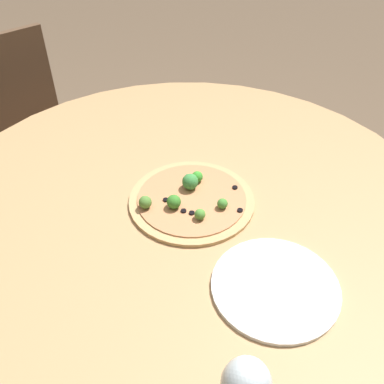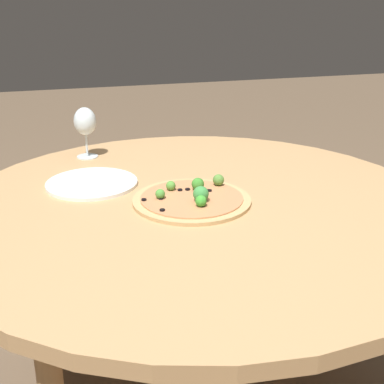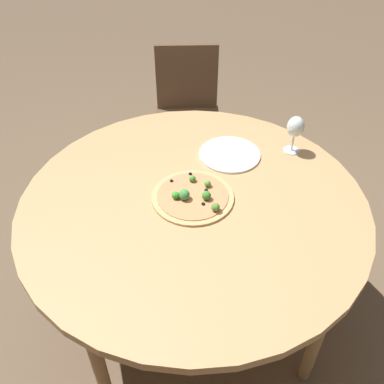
% 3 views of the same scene
% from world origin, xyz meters
% --- Properties ---
extents(ground_plane, '(12.00, 12.00, 0.00)m').
position_xyz_m(ground_plane, '(0.00, 0.00, 0.00)').
color(ground_plane, brown).
extents(dining_table, '(1.35, 1.35, 0.73)m').
position_xyz_m(dining_table, '(0.00, 0.00, 0.68)').
color(dining_table, tan).
rests_on(dining_table, ground_plane).
extents(chair_2, '(0.55, 0.55, 0.86)m').
position_xyz_m(chair_2, '(0.52, 0.86, 0.47)').
color(chair_2, brown).
rests_on(chair_2, ground_plane).
extents(pizza, '(0.32, 0.32, 0.06)m').
position_xyz_m(pizza, '(0.00, -0.01, 0.74)').
color(pizza, tan).
rests_on(pizza, dining_table).
extents(plate_near, '(0.27, 0.27, 0.01)m').
position_xyz_m(plate_near, '(-0.21, -0.26, 0.74)').
color(plate_near, white).
rests_on(plate_near, dining_table).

